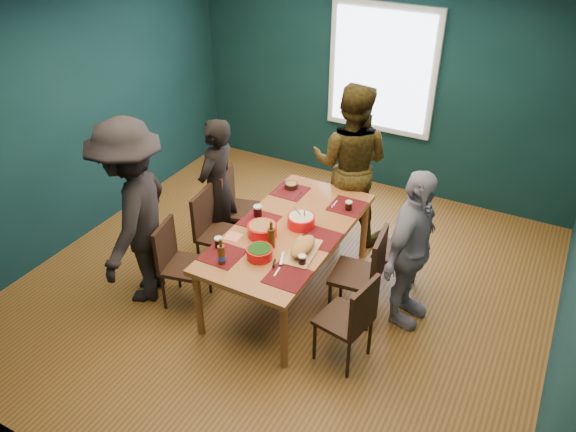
% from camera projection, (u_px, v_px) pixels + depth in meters
% --- Properties ---
extents(room, '(5.01, 5.01, 2.71)m').
position_uv_depth(room, '(299.00, 155.00, 5.20)').
color(room, brown).
rests_on(room, ground).
extents(dining_table, '(0.99, 1.97, 0.75)m').
position_uv_depth(dining_table, '(289.00, 235.00, 5.31)').
color(dining_table, '#A36431').
rests_on(dining_table, floor).
extents(chair_left_far, '(0.50, 0.50, 0.91)m').
position_uv_depth(chair_left_far, '(236.00, 203.00, 6.10)').
color(chair_left_far, black).
rests_on(chair_left_far, floor).
extents(chair_left_mid, '(0.46, 0.46, 0.91)m').
position_uv_depth(chair_left_mid, '(212.00, 226.00, 5.71)').
color(chair_left_mid, black).
rests_on(chair_left_mid, floor).
extents(chair_left_near, '(0.47, 0.47, 0.86)m').
position_uv_depth(chair_left_near, '(176.00, 258.00, 5.30)').
color(chair_left_near, black).
rests_on(chair_left_near, floor).
extents(chair_right_far, '(0.41, 0.41, 0.82)m').
position_uv_depth(chair_right_far, '(404.00, 249.00, 5.45)').
color(chair_right_far, black).
rests_on(chair_right_far, floor).
extents(chair_right_mid, '(0.47, 0.47, 0.95)m').
position_uv_depth(chair_right_mid, '(366.00, 269.00, 5.07)').
color(chair_right_mid, black).
rests_on(chair_right_mid, floor).
extents(chair_right_near, '(0.46, 0.46, 0.88)m').
position_uv_depth(chair_right_near, '(353.00, 316.00, 4.61)').
color(chair_right_near, black).
rests_on(chair_right_near, floor).
extents(person_far_left, '(0.38, 0.57, 1.54)m').
position_uv_depth(person_far_left, '(217.00, 188.00, 5.90)').
color(person_far_left, black).
rests_on(person_far_left, floor).
extents(person_back, '(0.97, 0.81, 1.81)m').
position_uv_depth(person_back, '(350.00, 164.00, 6.06)').
color(person_back, black).
rests_on(person_back, floor).
extents(person_right, '(0.49, 0.95, 1.55)m').
position_uv_depth(person_right, '(411.00, 250.00, 4.93)').
color(person_right, white).
rests_on(person_right, floor).
extents(person_near_left, '(1.07, 1.36, 1.85)m').
position_uv_depth(person_near_left, '(134.00, 214.00, 5.17)').
color(person_near_left, black).
rests_on(person_near_left, floor).
extents(bowl_salad, '(0.27, 0.27, 0.11)m').
position_uv_depth(bowl_salad, '(262.00, 230.00, 5.16)').
color(bowl_salad, red).
rests_on(bowl_salad, dining_table).
extents(bowl_dumpling, '(0.26, 0.26, 0.24)m').
position_uv_depth(bowl_dumpling, '(301.00, 221.00, 5.29)').
color(bowl_dumpling, red).
rests_on(bowl_dumpling, dining_table).
extents(bowl_herbs, '(0.23, 0.23, 0.10)m').
position_uv_depth(bowl_herbs, '(260.00, 253.00, 4.87)').
color(bowl_herbs, red).
rests_on(bowl_herbs, dining_table).
extents(cutting_board, '(0.30, 0.57, 0.12)m').
position_uv_depth(cutting_board, '(303.00, 248.00, 4.92)').
color(cutting_board, tan).
rests_on(cutting_board, dining_table).
extents(small_bowl, '(0.14, 0.14, 0.06)m').
position_uv_depth(small_bowl, '(291.00, 186.00, 5.92)').
color(small_bowl, black).
rests_on(small_bowl, dining_table).
extents(beer_bottle_a, '(0.07, 0.07, 0.25)m').
position_uv_depth(beer_bottle_a, '(222.00, 255.00, 4.78)').
color(beer_bottle_a, '#40240B').
rests_on(beer_bottle_a, dining_table).
extents(beer_bottle_b, '(0.07, 0.07, 0.26)m').
position_uv_depth(beer_bottle_b, '(271.00, 237.00, 4.98)').
color(beer_bottle_b, '#40240B').
rests_on(beer_bottle_b, dining_table).
extents(cola_glass_a, '(0.07, 0.07, 0.10)m').
position_uv_depth(cola_glass_a, '(219.00, 242.00, 5.00)').
color(cola_glass_a, black).
rests_on(cola_glass_a, dining_table).
extents(cola_glass_b, '(0.07, 0.07, 0.10)m').
position_uv_depth(cola_glass_b, '(302.00, 260.00, 4.78)').
color(cola_glass_b, black).
rests_on(cola_glass_b, dining_table).
extents(cola_glass_c, '(0.07, 0.07, 0.10)m').
position_uv_depth(cola_glass_c, '(349.00, 205.00, 5.54)').
color(cola_glass_c, black).
rests_on(cola_glass_c, dining_table).
extents(cola_glass_d, '(0.08, 0.08, 0.12)m').
position_uv_depth(cola_glass_d, '(258.00, 211.00, 5.43)').
color(cola_glass_d, black).
rests_on(cola_glass_d, dining_table).
extents(napkin_a, '(0.19, 0.19, 0.00)m').
position_uv_depth(napkin_a, '(324.00, 240.00, 5.12)').
color(napkin_a, '#E98362').
rests_on(napkin_a, dining_table).
extents(napkin_b, '(0.16, 0.16, 0.00)m').
position_uv_depth(napkin_b, '(233.00, 237.00, 5.17)').
color(napkin_b, '#E98362').
rests_on(napkin_b, dining_table).
extents(napkin_c, '(0.22, 0.22, 0.00)m').
position_uv_depth(napkin_c, '(291.00, 281.00, 4.62)').
color(napkin_c, '#E98362').
rests_on(napkin_c, dining_table).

